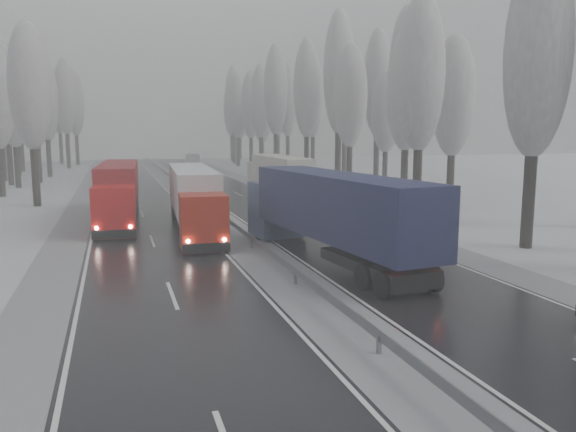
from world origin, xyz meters
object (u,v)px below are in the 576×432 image
truck_cream_box (278,174)px  truck_red_white (194,195)px  truck_blue_box (327,209)px  truck_red_red (119,188)px  box_truck_distant (193,161)px

truck_cream_box → truck_red_white: size_ratio=1.02×
truck_blue_box → truck_red_red: truck_blue_box is taller
truck_blue_box → truck_red_white: size_ratio=1.09×
truck_blue_box → truck_cream_box: 27.34m
box_truck_distant → truck_red_red: truck_red_red is taller
truck_red_white → truck_red_red: 7.39m
truck_blue_box → truck_cream_box: (5.17, 26.85, -0.17)m
truck_blue_box → box_truck_distant: size_ratio=2.28×
truck_red_white → truck_blue_box: bearing=-60.3°
truck_blue_box → truck_cream_box: size_ratio=1.07×
box_truck_distant → truck_red_red: size_ratio=0.47×
truck_red_red → truck_red_white: bearing=-47.2°
truck_blue_box → truck_red_red: bearing=114.9°
box_truck_distant → truck_red_white: (-8.44, -63.40, 0.98)m
truck_cream_box → box_truck_distant: (-2.05, 47.27, -1.03)m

